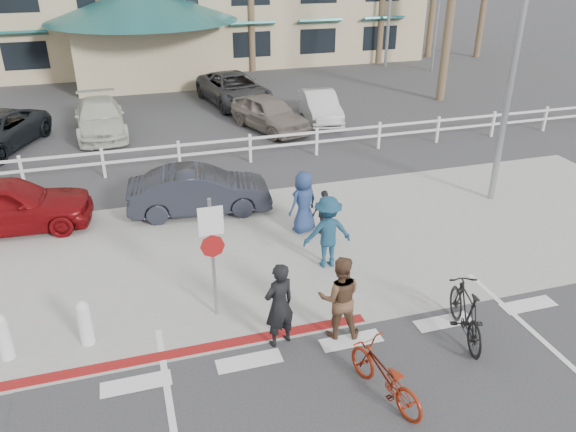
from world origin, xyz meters
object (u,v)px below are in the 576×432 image
object	(u,v)px
bike_red	(385,376)
sign_post	(213,253)
car_red_compact	(7,205)
car_white_sedan	(200,191)
bike_black	(466,312)

from	to	relation	value
bike_red	sign_post	bearing A→B (deg)	-69.08
bike_red	car_red_compact	world-z (taller)	car_red_compact
sign_post	car_red_compact	bearing A→B (deg)	130.41
bike_red	car_white_sedan	size ratio (longest dim) A/B	0.45
bike_red	bike_black	world-z (taller)	bike_black
car_white_sedan	car_red_compact	distance (m)	4.96
sign_post	car_red_compact	distance (m)	6.97
sign_post	car_red_compact	world-z (taller)	sign_post
bike_black	car_white_sedan	distance (m)	8.03
sign_post	car_red_compact	xyz separation A→B (m)	(-4.49, 5.27, -0.73)
bike_red	car_red_compact	bearing A→B (deg)	-66.16
car_white_sedan	bike_red	bearing A→B (deg)	-161.54
bike_red	car_white_sedan	xyz separation A→B (m)	(-1.79, 8.00, 0.18)
sign_post	car_white_sedan	size ratio (longest dim) A/B	0.75
sign_post	car_white_sedan	world-z (taller)	sign_post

